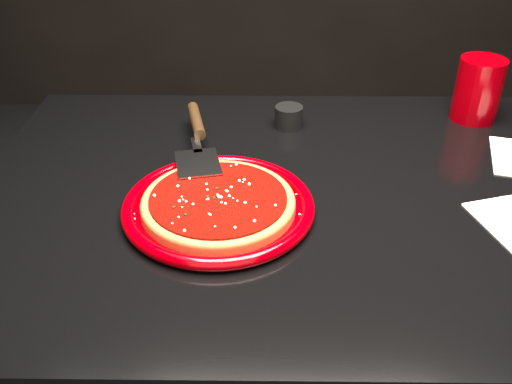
# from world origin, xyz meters

# --- Properties ---
(table) EXTENTS (1.20, 0.80, 0.75)m
(table) POSITION_xyz_m (0.00, 0.00, 0.38)
(table) COLOR black
(table) RESTS_ON floor
(plate) EXTENTS (0.38, 0.38, 0.02)m
(plate) POSITION_xyz_m (-0.17, -0.07, 0.76)
(plate) COLOR #7F0003
(plate) RESTS_ON table
(pizza_crust) EXTENTS (0.31, 0.31, 0.01)m
(pizza_crust) POSITION_xyz_m (-0.17, -0.07, 0.77)
(pizza_crust) COLOR brown
(pizza_crust) RESTS_ON plate
(pizza_crust_rim) EXTENTS (0.31, 0.31, 0.02)m
(pizza_crust_rim) POSITION_xyz_m (-0.17, -0.07, 0.77)
(pizza_crust_rim) COLOR brown
(pizza_crust_rim) RESTS_ON plate
(pizza_sauce) EXTENTS (0.27, 0.27, 0.01)m
(pizza_sauce) POSITION_xyz_m (-0.17, -0.07, 0.78)
(pizza_sauce) COLOR #6C0903
(pizza_sauce) RESTS_ON plate
(parmesan_dusting) EXTENTS (0.21, 0.21, 0.01)m
(parmesan_dusting) POSITION_xyz_m (-0.17, -0.07, 0.78)
(parmesan_dusting) COLOR beige
(parmesan_dusting) RESTS_ON plate
(basil_flecks) EXTENTS (0.19, 0.19, 0.00)m
(basil_flecks) POSITION_xyz_m (-0.17, -0.07, 0.78)
(basil_flecks) COLOR black
(basil_flecks) RESTS_ON plate
(pizza_server) EXTENTS (0.15, 0.33, 0.02)m
(pizza_server) POSITION_xyz_m (-0.22, 0.11, 0.79)
(pizza_server) COLOR silver
(pizza_server) RESTS_ON plate
(cup) EXTENTS (0.12, 0.12, 0.13)m
(cup) POSITION_xyz_m (0.34, 0.29, 0.82)
(cup) COLOR #8A0005
(cup) RESTS_ON table
(ramekin) EXTENTS (0.07, 0.07, 0.04)m
(ramekin) POSITION_xyz_m (-0.05, 0.24, 0.77)
(ramekin) COLOR black
(ramekin) RESTS_ON table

